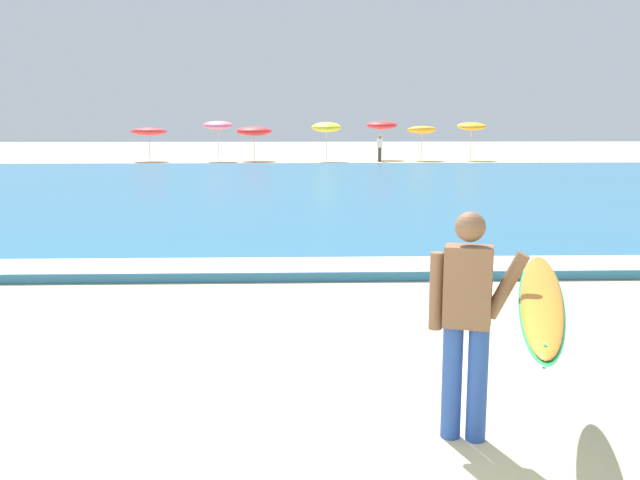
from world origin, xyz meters
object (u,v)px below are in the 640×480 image
object	(u,v)px
beach_umbrella_0	(149,132)
beach_umbrella_4	(382,125)
beach_umbrella_1	(218,125)
beachgoer_near_row_left	(380,148)
beach_umbrella_5	(422,130)
surfer_with_board	(500,309)
beach_umbrella_3	(326,127)
beach_umbrella_2	(254,131)
beach_umbrella_6	(472,126)

from	to	relation	value
beach_umbrella_0	beach_umbrella_4	xyz separation A→B (m)	(14.28, 1.22, 0.37)
beach_umbrella_1	beachgoer_near_row_left	bearing A→B (deg)	-4.26
beach_umbrella_0	beach_umbrella_5	world-z (taller)	beach_umbrella_5
surfer_with_board	beach_umbrella_4	xyz separation A→B (m)	(3.82, 38.84, 1.13)
beach_umbrella_4	beachgoer_near_row_left	size ratio (longest dim) A/B	1.55
beach_umbrella_3	beach_umbrella_0	bearing A→B (deg)	177.39
beachgoer_near_row_left	surfer_with_board	bearing A→B (deg)	-95.39
surfer_with_board	beach_umbrella_5	size ratio (longest dim) A/B	1.06
beach_umbrella_0	beach_umbrella_1	xyz separation A→B (m)	(4.18, -0.09, 0.38)
beach_umbrella_2	beach_umbrella_6	size ratio (longest dim) A/B	0.89
beach_umbrella_3	beach_umbrella_1	bearing A→B (deg)	176.55
beach_umbrella_2	beach_umbrella_5	world-z (taller)	beach_umbrella_5
beach_umbrella_0	beach_umbrella_5	bearing A→B (deg)	1.30
beach_umbrella_4	beachgoer_near_row_left	bearing A→B (deg)	-99.77
beach_umbrella_0	beach_umbrella_4	size ratio (longest dim) A/B	0.88
surfer_with_board	beachgoer_near_row_left	size ratio (longest dim) A/B	1.46
beach_umbrella_1	beach_umbrella_3	distance (m)	6.56
beach_umbrella_2	beach_umbrella_3	distance (m)	4.46
beach_umbrella_2	beach_umbrella_6	distance (m)	13.46
surfer_with_board	beach_umbrella_4	distance (m)	39.05
beach_umbrella_1	beach_umbrella_5	xyz separation A→B (m)	(12.48, 0.47, -0.28)
beach_umbrella_5	beachgoer_near_row_left	distance (m)	3.16
beach_umbrella_1	beach_umbrella_5	distance (m)	12.49
beachgoer_near_row_left	beach_umbrella_2	bearing A→B (deg)	172.19
beach_umbrella_2	beach_umbrella_3	bearing A→B (deg)	-9.18
beach_umbrella_3	beach_umbrella_5	distance (m)	5.99
beachgoer_near_row_left	beach_umbrella_3	bearing A→B (deg)	174.10
surfer_with_board	beachgoer_near_row_left	xyz separation A→B (m)	(3.47, 36.81, -0.18)
beach_umbrella_1	beach_umbrella_2	bearing A→B (deg)	8.32
beach_umbrella_2	beach_umbrella_4	size ratio (longest dim) A/B	0.88
surfer_with_board	beach_umbrella_0	bearing A→B (deg)	105.53
beach_umbrella_4	beachgoer_near_row_left	world-z (taller)	beach_umbrella_4
beach_umbrella_1	beach_umbrella_6	distance (m)	15.62
beach_umbrella_1	beach_umbrella_3	size ratio (longest dim) A/B	1.02
beach_umbrella_5	beach_umbrella_6	xyz separation A→B (m)	(3.13, 0.15, 0.21)
beach_umbrella_6	beach_umbrella_4	bearing A→B (deg)	172.95
beach_umbrella_0	beach_umbrella_4	bearing A→B (deg)	4.87
beach_umbrella_3	beach_umbrella_5	xyz separation A→B (m)	(5.93, 0.87, -0.17)
beach_umbrella_5	beach_umbrella_6	size ratio (longest dim) A/B	0.90
beach_umbrella_1	beach_umbrella_6	world-z (taller)	beach_umbrella_1
surfer_with_board	beach_umbrella_2	xyz separation A→B (m)	(-4.12, 37.85, 0.78)
beach_umbrella_6	beach_umbrella_2	bearing A→B (deg)	-178.67
beach_umbrella_3	beach_umbrella_4	distance (m)	3.93
beach_umbrella_0	beach_umbrella_5	distance (m)	16.67
beach_umbrella_2	beachgoer_near_row_left	size ratio (longest dim) A/B	1.36
beach_umbrella_5	beachgoer_near_row_left	xyz separation A→B (m)	(-2.74, -1.20, -1.04)
beach_umbrella_6	beachgoer_near_row_left	size ratio (longest dim) A/B	1.52
beach_umbrella_3	beach_umbrella_4	bearing A→B (deg)	25.71
beach_umbrella_2	beach_umbrella_4	distance (m)	8.01
beach_umbrella_5	beach_umbrella_1	bearing A→B (deg)	-177.83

